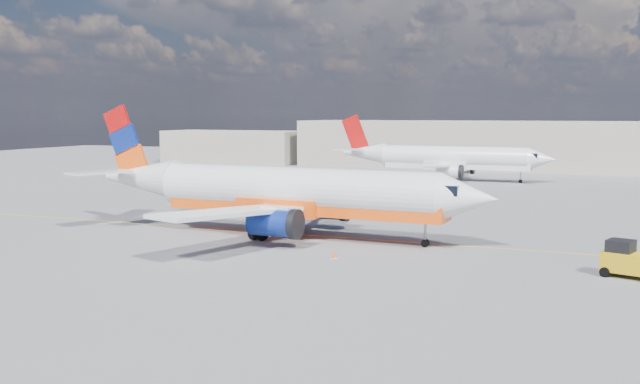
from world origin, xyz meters
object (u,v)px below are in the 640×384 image
at_px(gse_tug, 629,260).
at_px(traffic_cone, 335,254).
at_px(second_jet, 447,159).
at_px(main_jet, 284,192).

bearing_deg(gse_tug, traffic_cone, -157.40).
distance_m(gse_tug, traffic_cone, 17.53).
bearing_deg(gse_tug, second_jet, 130.16).
bearing_deg(second_jet, main_jet, -91.58).
bearing_deg(traffic_cone, second_jet, 94.62).
bearing_deg(main_jet, gse_tug, -9.71).
xyz_separation_m(main_jet, traffic_cone, (6.58, -6.49, -3.12)).
height_order(gse_tug, traffic_cone, gse_tug).
distance_m(main_jet, second_jet, 49.46).
xyz_separation_m(main_jet, gse_tug, (24.05, -5.15, -2.38)).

